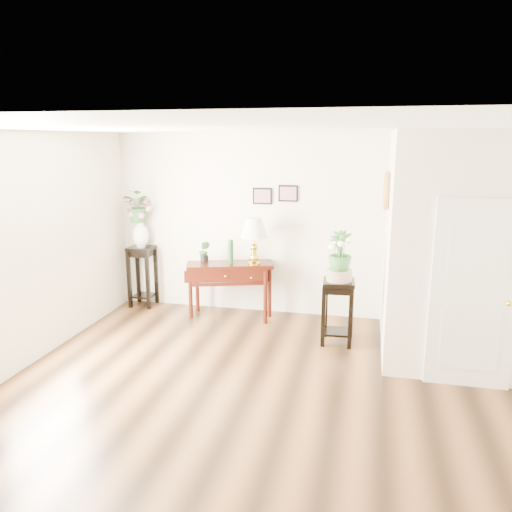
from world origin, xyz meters
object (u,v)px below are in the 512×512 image
(table_lamp, at_px, (254,242))
(plant_stand_b, at_px, (338,312))
(console_table, at_px, (230,290))
(plant_stand_a, at_px, (143,276))

(table_lamp, relative_size, plant_stand_b, 0.82)
(table_lamp, bearing_deg, plant_stand_b, -26.35)
(console_table, bearing_deg, plant_stand_a, 153.29)
(console_table, bearing_deg, table_lamp, -18.03)
(plant_stand_b, bearing_deg, plant_stand_a, 164.75)
(plant_stand_b, bearing_deg, table_lamp, 153.65)
(table_lamp, distance_m, plant_stand_a, 2.08)
(console_table, xyz_separation_m, table_lamp, (0.38, 0.00, 0.78))
(console_table, xyz_separation_m, plant_stand_b, (1.68, -0.65, 0.00))
(plant_stand_a, xyz_separation_m, plant_stand_b, (3.25, -0.88, -0.06))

